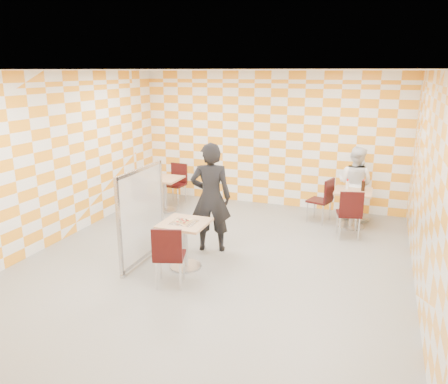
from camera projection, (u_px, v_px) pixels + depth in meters
name	position (u px, v px, depth m)	size (l,w,h in m)	color
room_shell	(225.00, 166.00, 7.12)	(7.00, 7.00, 7.00)	gray
main_table	(185.00, 237.00, 6.76)	(0.70, 0.70, 0.75)	tan
second_table	(352.00, 202.00, 8.54)	(0.70, 0.70, 0.75)	tan
empty_table	(165.00, 188.00, 9.54)	(0.70, 0.70, 0.75)	tan
chair_main_front	(168.00, 252.00, 6.09)	(0.53, 0.54, 0.92)	black
chair_second_front	(350.00, 211.00, 7.91)	(0.50, 0.51, 0.92)	black
chair_second_side	(324.00, 197.00, 8.76)	(0.53, 0.53, 0.92)	black
chair_empty_near	(143.00, 195.00, 8.90)	(0.51, 0.52, 0.92)	black
chair_empty_far	(177.00, 180.00, 10.12)	(0.46, 0.47, 0.92)	black
partition	(142.00, 215.00, 6.91)	(0.08, 1.38, 1.55)	white
man_dark	(211.00, 198.00, 7.34)	(0.68, 0.45, 1.87)	black
man_white	(355.00, 183.00, 8.93)	(0.74, 0.58, 1.53)	white
pizza_on_foil	(184.00, 221.00, 6.68)	(0.40, 0.40, 0.04)	silver
sport_bottle	(347.00, 185.00, 8.56)	(0.06, 0.06, 0.20)	white
soda_bottle	(363.00, 186.00, 8.41)	(0.07, 0.07, 0.23)	black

